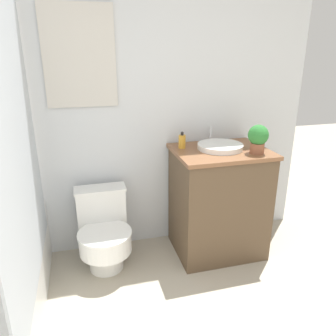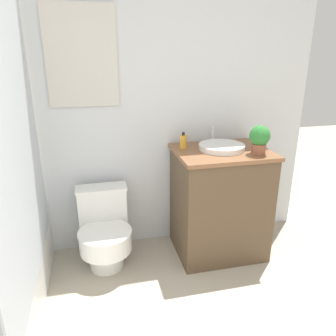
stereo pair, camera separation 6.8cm
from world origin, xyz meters
The scene contains 6 objects.
wall_back centered at (0.00, 2.30, 1.26)m, with size 3.35×0.07×2.50m.
toilet centered at (-0.13, 2.00, 0.29)m, with size 0.40×0.53×0.60m.
vanity centered at (0.81, 1.97, 0.45)m, with size 0.73×0.58×0.89m.
sink centered at (0.81, 1.99, 0.91)m, with size 0.36×0.39×0.13m.
soap_bottle centered at (0.53, 2.10, 0.94)m, with size 0.06×0.06×0.13m.
potted_plant centered at (1.02, 1.81, 1.01)m, with size 0.15×0.15×0.22m.
Camera 2 is at (-0.16, -0.29, 1.62)m, focal length 35.00 mm.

